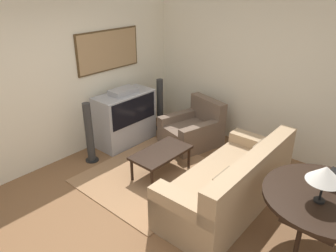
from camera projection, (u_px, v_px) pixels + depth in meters
ground_plane at (151, 211)px, 4.36m from camera, size 12.00×12.00×0.00m
wall_back at (51, 82)px, 5.08m from camera, size 12.00×0.10×2.70m
wall_right at (256, 72)px, 5.58m from camera, size 0.06×12.00×2.70m
area_rug at (152, 175)px, 5.13m from camera, size 1.97×1.78×0.01m
tv at (125, 118)px, 5.98m from camera, size 1.11×0.52×1.04m
couch at (230, 185)px, 4.35m from camera, size 2.13×0.98×0.90m
armchair at (193, 130)px, 6.02m from camera, size 1.12×1.02×0.81m
coffee_table at (161, 154)px, 5.03m from camera, size 0.95×0.52×0.41m
console_table at (325, 201)px, 3.39m from camera, size 1.28×1.28×0.80m
table_lamp at (325, 174)px, 3.15m from camera, size 0.35×0.35×0.41m
mantel_clock at (333, 178)px, 3.51m from camera, size 0.17×0.10×0.17m
speaker_tower_left at (89, 134)px, 5.35m from camera, size 0.22×0.22×1.04m
speaker_tower_right at (160, 106)px, 6.51m from camera, size 0.22×0.22×1.04m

